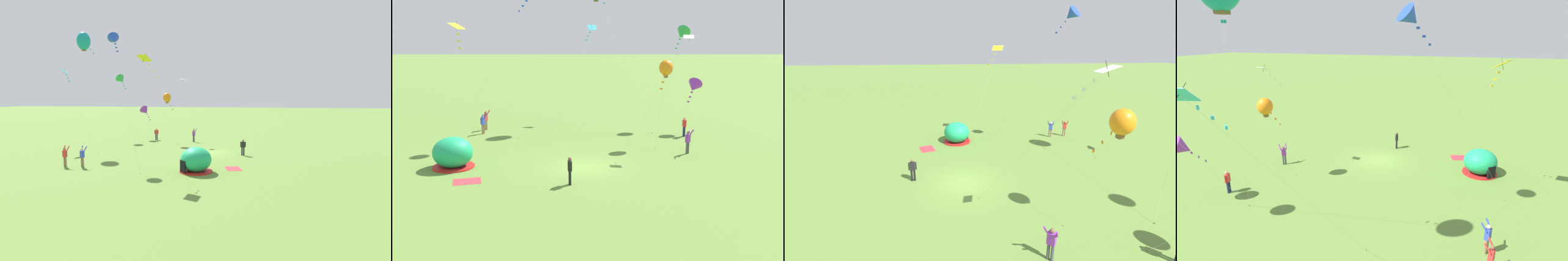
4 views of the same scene
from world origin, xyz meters
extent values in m
plane|color=olive|center=(0.00, 0.00, 0.00)|extent=(300.00, 300.00, 0.00)
ellipsoid|color=#1EAD6B|center=(-8.91, 0.00, 1.05)|extent=(2.70, 2.60, 2.10)
cylinder|color=red|center=(-8.91, 0.00, 0.05)|extent=(2.81, 2.81, 0.10)
cube|color=black|center=(-9.79, 0.92, 0.55)|extent=(0.67, 0.64, 1.10)
cube|color=#CC333D|center=(-7.24, -3.01, 0.01)|extent=(1.98, 1.69, 0.01)
cylinder|color=#8C7251|center=(-9.19, 12.07, 0.44)|extent=(0.15, 0.15, 0.88)
cylinder|color=#8C7251|center=(-9.26, 11.88, 0.44)|extent=(0.15, 0.15, 0.88)
cube|color=red|center=(-9.23, 11.97, 1.18)|extent=(0.35, 0.44, 0.60)
sphere|color=brown|center=(-9.23, 11.97, 1.61)|extent=(0.22, 0.22, 0.22)
cylinder|color=red|center=(-9.00, 12.17, 1.64)|extent=(0.39, 0.15, 0.50)
cylinder|color=red|center=(-9.17, 11.67, 1.64)|extent=(0.37, 0.26, 0.50)
cylinder|color=#1E2347|center=(8.73, 9.29, 0.44)|extent=(0.15, 0.15, 0.88)
cylinder|color=#1E2347|center=(8.76, 9.09, 0.44)|extent=(0.15, 0.15, 0.88)
cube|color=red|center=(8.74, 9.19, 1.18)|extent=(0.30, 0.41, 0.60)
sphere|color=tan|center=(8.74, 9.19, 1.61)|extent=(0.22, 0.22, 0.22)
cylinder|color=red|center=(8.70, 9.43, 1.18)|extent=(0.09, 0.09, 0.58)
cylinder|color=red|center=(8.79, 8.94, 1.18)|extent=(0.09, 0.09, 0.58)
cylinder|color=#4C4C51|center=(7.86, 3.52, 0.44)|extent=(0.15, 0.15, 0.88)
cylinder|color=#4C4C51|center=(7.72, 3.37, 0.44)|extent=(0.15, 0.15, 0.88)
cube|color=purple|center=(7.79, 3.45, 1.18)|extent=(0.44, 0.44, 0.60)
sphere|color=brown|center=(7.79, 3.45, 1.61)|extent=(0.22, 0.22, 0.22)
cylinder|color=purple|center=(8.08, 3.53, 1.64)|extent=(0.36, 0.29, 0.50)
cylinder|color=purple|center=(7.71, 3.15, 1.64)|extent=(0.30, 0.36, 0.50)
cylinder|color=black|center=(-0.85, -3.74, 0.44)|extent=(0.15, 0.15, 0.88)
cylinder|color=black|center=(-0.88, -3.54, 0.44)|extent=(0.15, 0.15, 0.88)
cube|color=black|center=(-0.86, -3.64, 1.18)|extent=(0.28, 0.40, 0.60)
sphere|color=brown|center=(-0.86, -3.64, 1.61)|extent=(0.22, 0.22, 0.22)
cylinder|color=black|center=(-0.84, -3.88, 1.18)|extent=(0.09, 0.09, 0.58)
cylinder|color=black|center=(-0.89, -3.39, 1.18)|extent=(0.09, 0.09, 0.58)
cylinder|color=#8C7251|center=(-9.09, 10.41, 0.44)|extent=(0.15, 0.15, 0.88)
cylinder|color=#8C7251|center=(-9.17, 10.23, 0.44)|extent=(0.15, 0.15, 0.88)
cube|color=blue|center=(-9.13, 10.32, 1.18)|extent=(0.38, 0.45, 0.60)
sphere|color=beige|center=(-9.13, 10.32, 1.61)|extent=(0.22, 0.22, 0.22)
cylinder|color=blue|center=(-8.88, 10.49, 1.64)|extent=(0.39, 0.19, 0.50)
cylinder|color=blue|center=(-9.11, 10.01, 1.64)|extent=(0.36, 0.29, 0.50)
cylinder|color=silver|center=(6.08, 6.01, 3.09)|extent=(0.97, 1.81, 6.19)
cylinder|color=brown|center=(5.60, 5.11, 0.03)|extent=(0.03, 0.03, 0.06)
ellipsoid|color=orange|center=(6.56, 6.91, 6.19)|extent=(1.12, 1.12, 1.25)
cube|color=brown|center=(6.56, 6.91, 5.49)|extent=(0.28, 0.28, 0.20)
cube|color=orange|center=(6.38, 6.57, 5.61)|extent=(0.20, 0.17, 0.12)
cube|color=orange|center=(6.23, 6.28, 5.11)|extent=(0.21, 0.13, 0.12)
cube|color=orange|center=(6.08, 6.00, 4.61)|extent=(0.18, 0.19, 0.12)
cylinder|color=silver|center=(5.02, 2.90, 4.33)|extent=(5.64, 4.11, 8.66)
cylinder|color=brown|center=(2.21, 0.85, 0.03)|extent=(0.03, 0.03, 0.06)
cube|color=white|center=(7.84, 4.95, 8.66)|extent=(0.87, 0.84, 0.27)
cylinder|color=#332314|center=(7.84, 4.95, 8.67)|extent=(0.20, 0.15, 0.61)
cube|color=white|center=(7.48, 4.70, 8.20)|extent=(0.19, 0.17, 0.12)
cube|color=white|center=(7.18, 4.48, 7.81)|extent=(0.17, 0.19, 0.12)
cube|color=white|center=(6.89, 4.26, 7.42)|extent=(0.14, 0.21, 0.12)
cylinder|color=silver|center=(3.59, 13.02, 6.49)|extent=(4.97, 5.48, 12.99)
cylinder|color=brown|center=(6.07, 10.29, 0.03)|extent=(0.03, 0.03, 0.06)
cube|color=brown|center=(1.11, 15.76, 11.98)|extent=(0.40, 0.40, 0.29)
cube|color=teal|center=(1.88, 14.91, 11.64)|extent=(0.16, 0.20, 0.12)
cylinder|color=silver|center=(8.91, 9.80, 2.07)|extent=(2.01, 2.94, 4.14)
cylinder|color=brown|center=(7.91, 8.34, 0.03)|extent=(0.03, 0.03, 0.06)
cone|color=purple|center=(9.91, 11.27, 4.13)|extent=(1.95, 2.03, 1.63)
cube|color=purple|center=(9.67, 10.91, 3.68)|extent=(0.21, 0.12, 0.12)
cube|color=purple|center=(9.46, 10.60, 3.30)|extent=(0.20, 0.16, 0.12)
cube|color=purple|center=(9.25, 10.29, 2.91)|extent=(0.20, 0.15, 0.12)
cylinder|color=silver|center=(7.72, 12.49, 4.39)|extent=(3.25, 4.44, 8.79)
cylinder|color=brown|center=(6.11, 10.28, 0.03)|extent=(0.03, 0.03, 0.06)
cone|color=green|center=(9.34, 14.71, 8.78)|extent=(2.01, 2.08, 1.69)
cube|color=green|center=(9.09, 14.36, 8.30)|extent=(0.20, 0.16, 0.12)
cube|color=green|center=(8.88, 14.07, 7.88)|extent=(0.16, 0.20, 0.12)
cube|color=green|center=(8.66, 13.78, 7.46)|extent=(0.18, 0.19, 0.12)
cylinder|color=silver|center=(-1.09, 15.20, 4.71)|extent=(3.77, 6.21, 9.42)
cylinder|color=brown|center=(-2.97, 12.10, 0.03)|extent=(0.03, 0.03, 0.06)
cube|color=#33B7D1|center=(0.79, 18.30, 9.41)|extent=(1.02, 0.90, 0.53)
cylinder|color=#332314|center=(0.79, 18.30, 9.42)|extent=(0.28, 0.44, 0.68)
cube|color=#33B7D1|center=(0.56, 17.93, 8.95)|extent=(0.20, 0.16, 0.12)
cube|color=#33B7D1|center=(0.37, 17.61, 8.55)|extent=(0.20, 0.15, 0.12)
cube|color=#33B7D1|center=(0.18, 17.30, 8.16)|extent=(0.20, 0.16, 0.12)
cylinder|color=silver|center=(-8.67, 2.70, 4.71)|extent=(1.31, 3.11, 9.43)
cylinder|color=brown|center=(-8.01, 1.15, 0.03)|extent=(0.03, 0.03, 0.06)
cube|color=yellow|center=(-9.32, 4.25, 9.43)|extent=(1.21, 1.27, 0.48)
cylinder|color=#332314|center=(-9.32, 4.25, 9.44)|extent=(0.18, 0.39, 0.78)
cube|color=yellow|center=(-9.17, 3.89, 8.86)|extent=(0.21, 0.14, 0.12)
cube|color=yellow|center=(-9.04, 3.58, 8.37)|extent=(0.21, 0.11, 0.12)
cube|color=yellow|center=(-8.91, 3.28, 7.88)|extent=(0.20, 0.16, 0.12)
cylinder|color=silver|center=(-7.47, 6.74, 5.98)|extent=(6.14, 4.88, 11.97)
cylinder|color=brown|center=(-10.54, 4.30, 0.03)|extent=(0.03, 0.03, 0.06)
cube|color=blue|center=(-4.75, 8.91, 11.48)|extent=(0.20, 0.16, 0.12)
cube|color=blue|center=(-5.03, 8.68, 11.07)|extent=(0.20, 0.17, 0.12)
cube|color=blue|center=(-5.31, 8.45, 10.66)|extent=(0.15, 0.20, 0.12)
camera|label=1|loc=(-33.59, -4.62, 6.26)|focal=28.00mm
camera|label=2|loc=(0.07, -29.93, 9.12)|focal=42.00mm
camera|label=3|loc=(17.05, -1.08, 9.38)|focal=24.00mm
camera|label=4|loc=(-7.54, 25.14, 11.11)|focal=28.00mm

